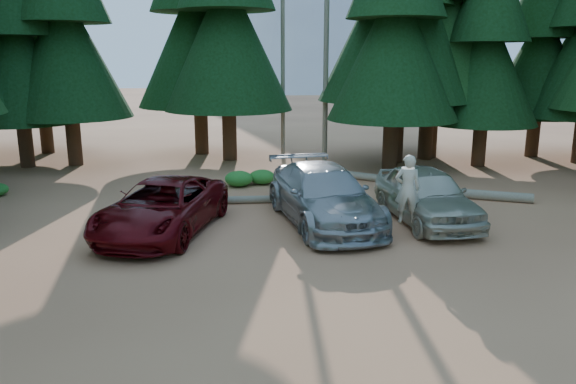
# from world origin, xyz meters

# --- Properties ---
(ground) EXTENTS (160.00, 160.00, 0.00)m
(ground) POSITION_xyz_m (0.00, 0.00, 0.00)
(ground) COLOR #945C3F
(ground) RESTS_ON ground
(forest_belt_north) EXTENTS (36.00, 7.00, 22.00)m
(forest_belt_north) POSITION_xyz_m (0.00, 15.00, 0.00)
(forest_belt_north) COLOR black
(forest_belt_north) RESTS_ON ground
(snag_front) EXTENTS (0.24, 0.24, 12.00)m
(snag_front) POSITION_xyz_m (0.80, 14.50, 6.00)
(snag_front) COLOR #6D6257
(snag_front) RESTS_ON ground
(snag_back) EXTENTS (0.20, 0.20, 10.00)m
(snag_back) POSITION_xyz_m (-1.20, 16.00, 5.00)
(snag_back) COLOR #6D6257
(snag_back) RESTS_ON ground
(mountain_peak) EXTENTS (48.00, 50.00, 28.00)m
(mountain_peak) POSITION_xyz_m (-2.59, 88.23, 12.71)
(mountain_peak) COLOR #9799A0
(mountain_peak) RESTS_ON ground
(red_pickup) EXTENTS (3.50, 5.90, 1.54)m
(red_pickup) POSITION_xyz_m (-4.56, 3.58, 0.77)
(red_pickup) COLOR #58070C
(red_pickup) RESTS_ON ground
(silver_minivan_center) EXTENTS (3.88, 6.39, 1.73)m
(silver_minivan_center) POSITION_xyz_m (0.14, 4.57, 0.87)
(silver_minivan_center) COLOR #9A9DA1
(silver_minivan_center) RESTS_ON ground
(silver_minivan_right) EXTENTS (2.84, 5.25, 1.70)m
(silver_minivan_right) POSITION_xyz_m (3.31, 4.73, 0.85)
(silver_minivan_right) COLOR #BCB9A7
(silver_minivan_right) RESTS_ON ground
(frisbee_player) EXTENTS (0.75, 0.53, 1.96)m
(frisbee_player) POSITION_xyz_m (2.42, 3.36, 1.36)
(frisbee_player) COLOR beige
(frisbee_player) RESTS_ON ground
(log_left) EXTENTS (3.65, 0.59, 0.26)m
(log_left) POSITION_xyz_m (-1.51, 7.00, 0.13)
(log_left) COLOR #6D6257
(log_left) RESTS_ON ground
(log_mid) EXTENTS (3.31, 2.30, 0.31)m
(log_mid) POSITION_xyz_m (2.47, 10.50, 0.15)
(log_mid) COLOR #6D6257
(log_mid) RESTS_ON ground
(log_right) EXTENTS (5.15, 2.01, 0.34)m
(log_right) POSITION_xyz_m (5.09, 7.76, 0.17)
(log_right) COLOR #6D6257
(log_right) RESTS_ON ground
(shrub_far_left) EXTENTS (0.91, 0.91, 0.50)m
(shrub_far_left) POSITION_xyz_m (-4.63, 7.13, 0.25)
(shrub_far_left) COLOR #227127
(shrub_far_left) RESTS_ON ground
(shrub_left) EXTENTS (1.04, 1.04, 0.57)m
(shrub_left) POSITION_xyz_m (-1.99, 10.00, 0.29)
(shrub_left) COLOR #227127
(shrub_left) RESTS_ON ground
(shrub_center_left) EXTENTS (1.10, 1.10, 0.61)m
(shrub_center_left) POSITION_xyz_m (-2.88, 9.59, 0.30)
(shrub_center_left) COLOR #227127
(shrub_center_left) RESTS_ON ground
(shrub_center_right) EXTENTS (0.92, 0.92, 0.50)m
(shrub_center_right) POSITION_xyz_m (0.93, 7.55, 0.25)
(shrub_center_right) COLOR #227127
(shrub_center_right) RESTS_ON ground
(shrub_right) EXTENTS (1.12, 1.12, 0.62)m
(shrub_right) POSITION_xyz_m (1.12, 6.59, 0.31)
(shrub_right) COLOR #227127
(shrub_right) RESTS_ON ground
(shrub_far_right) EXTENTS (1.03, 1.03, 0.57)m
(shrub_far_right) POSITION_xyz_m (3.20, 7.62, 0.28)
(shrub_far_right) COLOR #227127
(shrub_far_right) RESTS_ON ground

